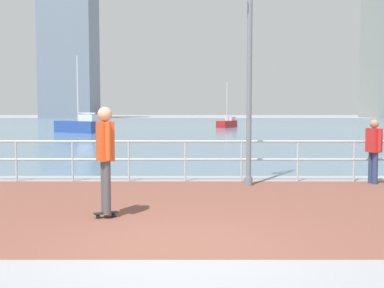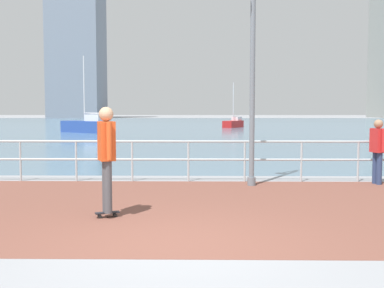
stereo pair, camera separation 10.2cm
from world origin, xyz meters
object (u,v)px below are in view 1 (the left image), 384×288
sailboat_navy (82,125)px  sailboat_ivory (230,123)px  lamppost (247,48)px  skateboarder (108,151)px  bystander (376,146)px

sailboat_navy → sailboat_ivory: 16.31m
lamppost → sailboat_navy: size_ratio=0.97×
skateboarder → sailboat_navy: bearing=104.3°
sailboat_navy → sailboat_ivory: bearing=40.9°
skateboarder → sailboat_ivory: size_ratio=0.41×
sailboat_ivory → skateboarder: bearing=-97.2°
skateboarder → sailboat_ivory: bearing=82.8°
lamppost → bystander: size_ratio=3.73×
skateboarder → sailboat_navy: (-7.34, 28.88, -0.54)m
skateboarder → sailboat_navy: size_ratio=0.31×
lamppost → sailboat_navy: sailboat_navy is taller
sailboat_ivory → lamppost: bearing=-93.7°
lamppost → sailboat_navy: (-9.98, 25.65, -2.63)m
sailboat_navy → skateboarder: bearing=-75.7°
lamppost → bystander: (3.16, 0.35, -2.29)m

